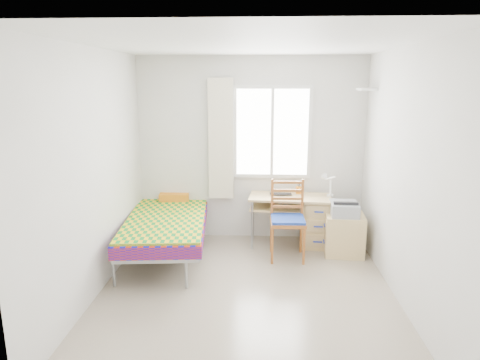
# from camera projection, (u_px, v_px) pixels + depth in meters

# --- Properties ---
(floor) EXTENTS (3.50, 3.50, 0.00)m
(floor) POSITION_uv_depth(u_px,v_px,m) (246.00, 292.00, 4.68)
(floor) COLOR #BCAD93
(floor) RESTS_ON ground
(ceiling) EXTENTS (3.50, 3.50, 0.00)m
(ceiling) POSITION_uv_depth(u_px,v_px,m) (247.00, 44.00, 4.09)
(ceiling) COLOR white
(ceiling) RESTS_ON wall_back
(wall_back) EXTENTS (3.20, 0.00, 3.20)m
(wall_back) POSITION_uv_depth(u_px,v_px,m) (251.00, 150.00, 6.09)
(wall_back) COLOR silver
(wall_back) RESTS_ON ground
(wall_left) EXTENTS (0.00, 3.50, 3.50)m
(wall_left) POSITION_uv_depth(u_px,v_px,m) (94.00, 174.00, 4.46)
(wall_left) COLOR silver
(wall_left) RESTS_ON ground
(wall_right) EXTENTS (0.00, 3.50, 3.50)m
(wall_right) POSITION_uv_depth(u_px,v_px,m) (405.00, 178.00, 4.31)
(wall_right) COLOR silver
(wall_right) RESTS_ON ground
(window) EXTENTS (1.10, 0.04, 1.30)m
(window) POSITION_uv_depth(u_px,v_px,m) (272.00, 132.00, 6.00)
(window) COLOR white
(window) RESTS_ON wall_back
(curtain) EXTENTS (0.35, 0.05, 1.70)m
(curtain) POSITION_uv_depth(u_px,v_px,m) (221.00, 140.00, 6.01)
(curtain) COLOR #F6E7CB
(curtain) RESTS_ON wall_back
(floating_shelf) EXTENTS (0.20, 0.32, 0.03)m
(floating_shelf) POSITION_uv_depth(u_px,v_px,m) (366.00, 89.00, 5.49)
(floating_shelf) COLOR white
(floating_shelf) RESTS_ON wall_right
(bed) EXTENTS (1.18, 2.23, 0.93)m
(bed) POSITION_uv_depth(u_px,v_px,m) (169.00, 220.00, 5.69)
(bed) COLOR gray
(bed) RESTS_ON floor
(desk) EXTENTS (1.16, 0.60, 0.70)m
(desk) POSITION_uv_depth(u_px,v_px,m) (311.00, 219.00, 5.95)
(desk) COLOR tan
(desk) RESTS_ON floor
(chair) EXTENTS (0.45, 0.45, 1.02)m
(chair) POSITION_uv_depth(u_px,v_px,m) (288.00, 215.00, 5.50)
(chair) COLOR #975B1D
(chair) RESTS_ON floor
(cabinet) EXTENTS (0.53, 0.48, 0.54)m
(cabinet) POSITION_uv_depth(u_px,v_px,m) (344.00, 234.00, 5.66)
(cabinet) COLOR #D9B76F
(cabinet) RESTS_ON floor
(printer) EXTENTS (0.36, 0.42, 0.17)m
(printer) POSITION_uv_depth(u_px,v_px,m) (344.00, 208.00, 5.57)
(printer) COLOR #95989C
(printer) RESTS_ON cabinet
(laptop) EXTENTS (0.30, 0.20, 0.02)m
(laptop) POSITION_uv_depth(u_px,v_px,m) (281.00, 195.00, 5.91)
(laptop) COLOR black
(laptop) RESTS_ON desk
(pen_cup) EXTENTS (0.10, 0.10, 0.10)m
(pen_cup) POSITION_uv_depth(u_px,v_px,m) (298.00, 190.00, 6.03)
(pen_cup) COLOR orange
(pen_cup) RESTS_ON desk
(task_lamp) EXTENTS (0.21, 0.31, 0.36)m
(task_lamp) POSITION_uv_depth(u_px,v_px,m) (328.00, 182.00, 5.73)
(task_lamp) COLOR white
(task_lamp) RESTS_ON desk
(book) EXTENTS (0.24, 0.27, 0.02)m
(book) POSITION_uv_depth(u_px,v_px,m) (278.00, 203.00, 5.96)
(book) COLOR gray
(book) RESTS_ON desk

